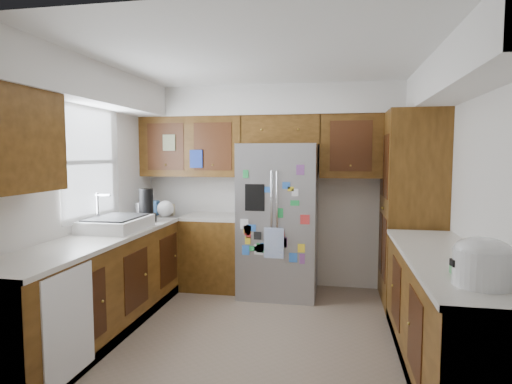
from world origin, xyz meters
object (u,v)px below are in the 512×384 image
fridge (279,220)px  rice_cooker (482,261)px  paper_towel (489,265)px  pantry (412,209)px

fridge → rice_cooker: size_ratio=5.49×
fridge → paper_towel: fridge is taller
pantry → paper_towel: pantry is taller
fridge → rice_cooker: 2.85m
rice_cooker → fridge: bearing=121.8°
paper_towel → fridge: bearing=122.8°
rice_cooker → paper_towel: (0.04, 0.03, -0.03)m
fridge → rice_cooker: bearing=-58.2°
pantry → rice_cooker: bearing=-90.0°
pantry → paper_towel: (0.04, -2.34, -0.04)m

